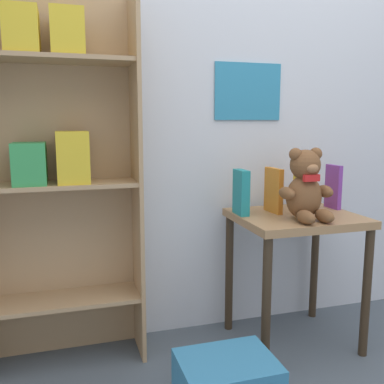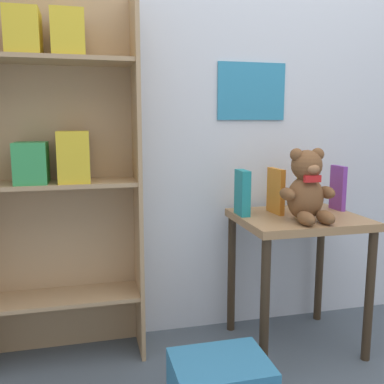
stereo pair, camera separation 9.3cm
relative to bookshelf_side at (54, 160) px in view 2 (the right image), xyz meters
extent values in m
cube|color=silver|center=(0.99, 0.14, 0.34)|extent=(4.80, 0.06, 2.50)
cube|color=teal|center=(0.95, 0.10, 0.32)|extent=(0.36, 0.01, 0.28)
cube|color=tan|center=(0.36, -0.04, -0.10)|extent=(0.02, 0.25, 1.62)
cube|color=tan|center=(0.00, 0.08, -0.10)|extent=(0.73, 0.02, 1.62)
cube|color=tan|center=(0.00, -0.04, -0.62)|extent=(0.70, 0.23, 0.02)
cube|color=tan|center=(0.00, -0.04, -0.10)|extent=(0.70, 0.23, 0.02)
cube|color=tan|center=(0.00, -0.04, 0.42)|extent=(0.70, 0.23, 0.02)
cube|color=gold|center=(-0.09, -0.05, 0.52)|extent=(0.13, 0.18, 0.18)
cube|color=gold|center=(0.08, -0.05, 0.52)|extent=(0.13, 0.18, 0.18)
cube|color=#33934C|center=(-0.09, -0.05, 0.00)|extent=(0.13, 0.18, 0.17)
cube|color=gold|center=(0.08, -0.05, 0.02)|extent=(0.13, 0.18, 0.22)
cube|color=#9E754C|center=(1.09, -0.18, -0.28)|extent=(0.56, 0.48, 0.04)
cylinder|color=#37291A|center=(0.84, -0.39, -0.61)|extent=(0.04, 0.04, 0.61)
cylinder|color=#37291A|center=(1.34, -0.39, -0.61)|extent=(0.04, 0.04, 0.61)
cylinder|color=#37291A|center=(0.84, 0.04, -0.61)|extent=(0.04, 0.04, 0.61)
cylinder|color=#37291A|center=(1.34, 0.04, -0.61)|extent=(0.04, 0.04, 0.61)
ellipsoid|color=brown|center=(1.07, -0.26, -0.17)|extent=(0.17, 0.13, 0.20)
sphere|color=brown|center=(1.07, -0.26, -0.02)|extent=(0.14, 0.14, 0.14)
sphere|color=brown|center=(1.02, -0.26, 0.03)|extent=(0.06, 0.06, 0.06)
sphere|color=brown|center=(1.12, -0.26, 0.03)|extent=(0.06, 0.06, 0.06)
ellipsoid|color=#9B6842|center=(1.07, -0.32, -0.03)|extent=(0.06, 0.04, 0.04)
ellipsoid|color=brown|center=(0.98, -0.28, -0.14)|extent=(0.06, 0.11, 0.06)
ellipsoid|color=brown|center=(1.17, -0.28, -0.14)|extent=(0.06, 0.11, 0.06)
ellipsoid|color=brown|center=(1.03, -0.36, -0.24)|extent=(0.06, 0.12, 0.06)
ellipsoid|color=brown|center=(1.12, -0.36, -0.24)|extent=(0.06, 0.12, 0.06)
cube|color=red|center=(1.07, -0.32, -0.07)|extent=(0.07, 0.02, 0.03)
cube|color=teal|center=(0.84, -0.10, -0.16)|extent=(0.05, 0.12, 0.21)
cube|color=orange|center=(1.01, -0.10, -0.16)|extent=(0.03, 0.14, 0.21)
cube|color=gold|center=(1.17, -0.08, -0.17)|extent=(0.03, 0.13, 0.19)
cube|color=purple|center=(1.34, -0.10, -0.16)|extent=(0.03, 0.11, 0.22)
camera|label=1|loc=(0.05, -1.93, 0.16)|focal=40.00mm
camera|label=2|loc=(0.14, -1.95, 0.16)|focal=40.00mm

